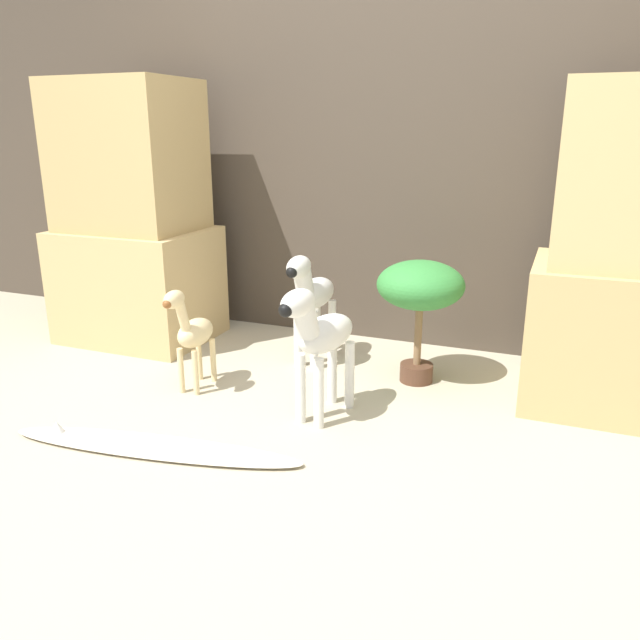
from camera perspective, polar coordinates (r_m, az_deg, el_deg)
name	(u,v)px	position (r m, az deg, el deg)	size (l,w,h in m)	color
ground_plane	(282,432)	(2.60, -3.51, -10.15)	(14.00, 14.00, 0.00)	#B2A88E
wall_back	(381,146)	(3.56, 5.62, 15.59)	(6.40, 0.08, 2.20)	#473D33
rock_pillar_left	(134,224)	(3.72, -16.68, 8.44)	(0.82, 0.63, 1.44)	tan
rock_pillar_right	(637,266)	(2.96, 27.00, 4.45)	(0.82, 0.63, 1.38)	tan
zebra_right	(319,335)	(2.57, -0.05, -1.42)	(0.22, 0.48, 0.60)	silver
zebra_left	(312,294)	(3.20, -0.78, 2.36)	(0.16, 0.48, 0.60)	silver
giraffe_figurine	(192,331)	(2.95, -11.63, -0.98)	(0.14, 0.37, 0.52)	beige
potted_palm_front	(420,290)	(2.98, 9.16, 2.69)	(0.41, 0.41, 0.60)	#513323
surfboard	(151,446)	(2.54, -15.16, -11.05)	(1.21, 0.36, 0.07)	silver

